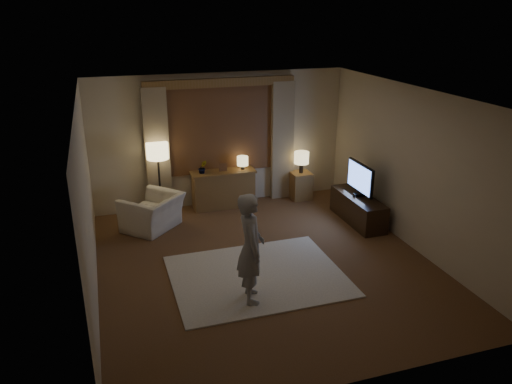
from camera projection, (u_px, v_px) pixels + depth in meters
name	position (u px, v px, depth m)	size (l,w,h in m)	color
room	(256.00, 173.00, 7.73)	(5.04, 5.54, 2.64)	brown
rug	(257.00, 276.00, 7.38)	(2.50, 2.00, 0.02)	#F0E1C9
sideboard	(223.00, 190.00, 9.84)	(1.20, 0.40, 0.70)	brown
picture_frame	(223.00, 168.00, 9.69)	(0.16, 0.02, 0.20)	brown
plant	(203.00, 168.00, 9.55)	(0.17, 0.13, 0.30)	#999999
table_lamp_sideboard	(243.00, 162.00, 9.77)	(0.22, 0.22, 0.30)	black
floor_lamp	(158.00, 155.00, 9.20)	(0.41, 0.41, 1.40)	black
armchair	(152.00, 212.00, 8.87)	(0.96, 0.84, 0.62)	beige
side_table	(301.00, 186.00, 10.29)	(0.40, 0.40, 0.56)	brown
table_lamp_side	(301.00, 158.00, 10.08)	(0.30, 0.30, 0.44)	black
tv_stand	(358.00, 209.00, 9.19)	(0.45, 1.40, 0.50)	black
tv	(360.00, 178.00, 8.98)	(0.21, 0.86, 0.62)	black
person	(251.00, 248.00, 6.53)	(0.56, 0.37, 1.53)	#A9A39C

